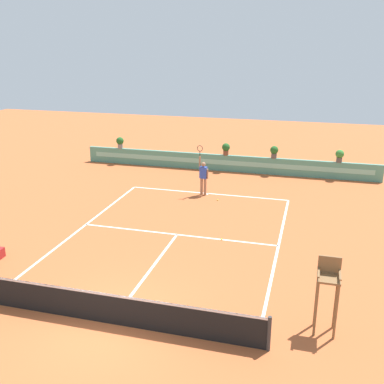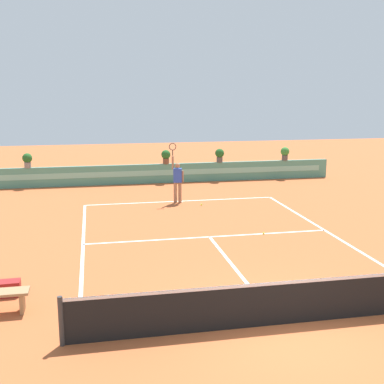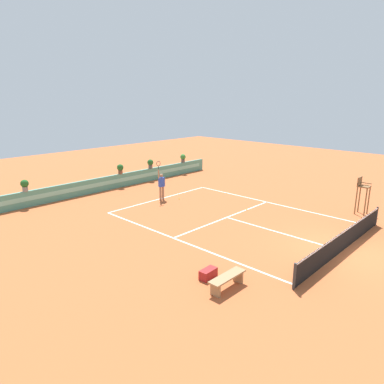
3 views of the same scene
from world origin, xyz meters
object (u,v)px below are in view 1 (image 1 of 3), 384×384
Objects in this scene: umpire_chair at (328,287)px; potted_plant_far_left at (120,142)px; potted_plant_right at (274,151)px; tennis_player at (203,175)px; potted_plant_far_right at (340,155)px; tennis_ball_mid_court at (222,239)px; potted_plant_centre at (226,148)px; tennis_ball_near_baseline at (218,200)px.

umpire_chair is 2.96× the size of potted_plant_far_left.
potted_plant_right is (-2.88, 15.13, 0.07)m from umpire_chair.
potted_plant_far_right is (6.76, 4.78, 0.36)m from tennis_player.
umpire_chair reaches higher than potted_plant_far_right.
umpire_chair is at bearing -79.24° from potted_plant_right.
potted_plant_centre reaches higher than tennis_ball_mid_court.
tennis_player is 3.57× the size of potted_plant_far_right.
tennis_player is 5.73m from tennis_ball_mid_court.
umpire_chair is 31.47× the size of tennis_ball_near_baseline.
tennis_ball_mid_court is at bearing 127.43° from umpire_chair.
potted_plant_centre is at bearing 180.00° from potted_plant_far_right.
potted_plant_centre is (0.21, 4.78, 0.36)m from tennis_player.
umpire_chair is 2.96× the size of potted_plant_centre.
potted_plant_far_right is at bearing 0.00° from potted_plant_centre.
umpire_chair is at bearing -62.41° from tennis_ball_near_baseline.
potted_plant_centre is at bearing 110.82° from umpire_chair.
potted_plant_far_right and potted_plant_centre have the same top height.
potted_plant_far_right is (0.79, 15.13, 0.07)m from umpire_chair.
umpire_chair is at bearing -52.57° from tennis_ball_mid_court.
potted_plant_right is (9.77, 0.00, 0.00)m from potted_plant_far_left.
potted_plant_right is at bearing 68.22° from tennis_ball_near_baseline.
umpire_chair reaches higher than tennis_ball_near_baseline.
tennis_ball_near_baseline is 1.00× the size of tennis_ball_mid_court.
potted_plant_far_right reaches higher than tennis_ball_mid_court.
potted_plant_far_right is at bearing 64.91° from tennis_ball_mid_court.
tennis_player reaches higher than potted_plant_centre.
tennis_ball_mid_court is 0.09× the size of potted_plant_far_left.
tennis_player is at bearing -144.72° from potted_plant_far_right.
potted_plant_far_left is at bearing 180.00° from potted_plant_right.
potted_plant_far_right is at bearing 35.28° from tennis_player.
umpire_chair is 6.55m from tennis_ball_mid_court.
potted_plant_centre is (-6.55, 0.00, 0.00)m from potted_plant_far_right.
tennis_ball_mid_court is 13.38m from potted_plant_far_left.
umpire_chair reaches higher than potted_plant_right.
potted_plant_far_left and potted_plant_far_right have the same top height.
potted_plant_right and potted_plant_centre have the same top height.
potted_plant_centre is at bearing 0.00° from potted_plant_far_left.
potted_plant_far_left and potted_plant_right have the same top height.
tennis_player is at bearing -122.86° from potted_plant_right.
potted_plant_right is at bearing 84.16° from tennis_ball_mid_court.
tennis_player is at bearing -35.59° from potted_plant_far_left.
tennis_player is 3.57× the size of potted_plant_centre.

